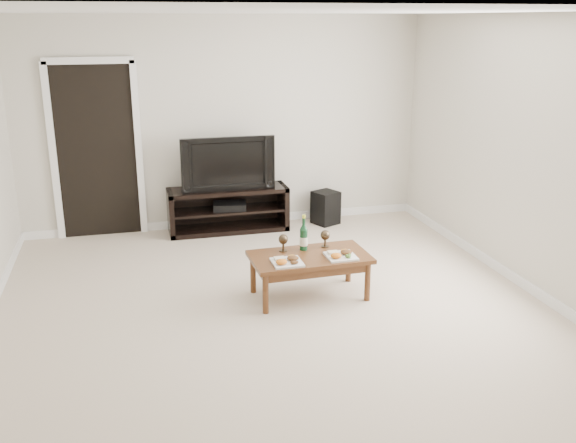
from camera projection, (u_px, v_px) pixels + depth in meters
The scene contains 14 objects.
floor at pixel (277, 315), 5.77m from camera, with size 5.50×5.50×0.00m, color beige.
back_wall at pixel (225, 124), 7.93m from camera, with size 5.00×0.04×2.60m, color beige.
ceiling at pixel (276, 8), 4.97m from camera, with size 5.00×5.50×0.04m, color white.
doorway at pixel (97, 153), 7.61m from camera, with size 0.90×0.02×2.05m, color black.
media_console at pixel (228, 209), 7.98m from camera, with size 1.48×0.45×0.55m, color black.
television at pixel (227, 162), 7.80m from camera, with size 1.14×0.15×0.65m, color black.
av_receiver at pixel (230, 206), 7.96m from camera, with size 0.40×0.30×0.08m, color black.
subwoofer at pixel (326, 208), 8.28m from camera, with size 0.28×0.28×0.43m, color black.
coffee_table at pixel (309, 276), 6.09m from camera, with size 1.11×0.60×0.42m, color #542F17.
plate_left at pixel (287, 260), 5.82m from camera, with size 0.27×0.27×0.07m, color white.
plate_right at pixel (341, 254), 5.97m from camera, with size 0.27×0.27×0.07m, color white.
wine_bottle at pixel (304, 232), 6.12m from camera, with size 0.07×0.07×0.35m, color #103B1E.
goblet_left at pixel (283, 243), 6.11m from camera, with size 0.09×0.09×0.17m, color #3B2F20, non-canonical shape.
goblet_right at pixel (325, 239), 6.22m from camera, with size 0.09×0.09×0.17m, color #3B2F20, non-canonical shape.
Camera 1 is at (-1.21, -5.10, 2.55)m, focal length 40.00 mm.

